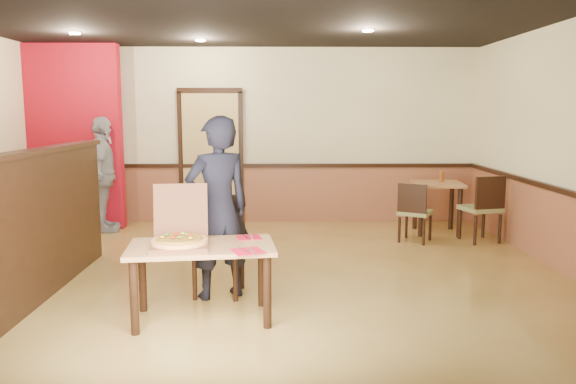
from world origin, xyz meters
name	(u,v)px	position (x,y,z in m)	size (l,w,h in m)	color
floor	(250,287)	(0.00, 0.00, 0.00)	(7.00, 7.00, 0.00)	tan
ceiling	(247,6)	(0.00, 0.00, 2.80)	(7.00, 7.00, 0.00)	black
wall_back	(261,136)	(0.00, 3.50, 1.40)	(7.00, 7.00, 0.00)	#FEF9C7
wainscot_back	(261,194)	(0.00, 3.47, 0.45)	(7.00, 0.04, 0.90)	#98593C
chair_rail_back	(261,166)	(0.00, 3.45, 0.92)	(7.00, 0.06, 0.06)	black
back_door	(211,158)	(-0.80, 3.46, 1.05)	(0.90, 0.06, 2.10)	#DDC171
booth_partition	(43,221)	(-2.00, -0.20, 0.74)	(0.20, 3.10, 1.44)	black
red_accent_panel	(69,137)	(-2.90, 3.00, 1.40)	(1.60, 0.20, 2.78)	#AE0C1E
spot_a	(75,33)	(-2.30, 1.80, 2.78)	(0.14, 0.14, 0.02)	#FFDBB2
spot_b	(200,40)	(-0.80, 2.50, 2.78)	(0.14, 0.14, 0.02)	#FFDBB2
spot_c	(368,30)	(1.40, 1.50, 2.78)	(0.14, 0.14, 0.02)	#FFDBB2
main_table	(202,257)	(-0.36, -0.90, 0.56)	(1.31, 0.85, 0.66)	tan
diner_chair	(220,240)	(-0.29, -0.15, 0.53)	(0.52, 0.52, 0.96)	olive
side_chair_left	(414,210)	(2.15, 1.94, 0.45)	(0.56, 0.56, 0.83)	olive
side_chair_right	(483,206)	(3.10, 1.93, 0.51)	(0.56, 0.56, 0.93)	olive
side_table	(437,194)	(2.63, 2.55, 0.58)	(0.76, 0.76, 0.75)	tan
diner	(218,208)	(-0.28, -0.30, 0.88)	(0.64, 0.42, 1.76)	black
passerby	(103,174)	(-2.32, 2.74, 0.86)	(1.01, 0.42, 1.72)	#9C9CA5
pizza_box	(180,238)	(-0.54, -0.92, 0.73)	(0.53, 0.61, 0.50)	brown
pizza	(180,241)	(-0.54, -0.97, 0.71)	(0.48, 0.48, 0.03)	#F3AF58
napkin_near	(248,251)	(0.05, -1.13, 0.67)	(0.31, 0.31, 0.01)	red
napkin_far	(249,237)	(0.03, -0.63, 0.67)	(0.26, 0.26, 0.01)	red
condiment	(442,176)	(2.71, 2.61, 0.84)	(0.07, 0.07, 0.16)	brown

